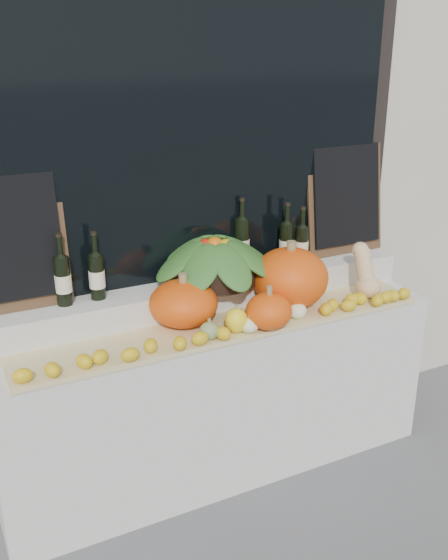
{
  "coord_description": "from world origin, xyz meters",
  "views": [
    {
      "loc": [
        -1.26,
        -1.05,
        2.2
      ],
      "look_at": [
        0.0,
        1.45,
        1.12
      ],
      "focal_mm": 40.0,
      "sensor_mm": 36.0,
      "label": 1
    }
  ],
  "objects_px": {
    "pumpkin_left": "(183,303)",
    "wine_bottle_tall": "(242,244)",
    "butternut_squash": "(366,274)",
    "produce_bowl": "(215,259)",
    "pumpkin_right": "(290,278)"
  },
  "relations": [
    {
      "from": "butternut_squash",
      "to": "wine_bottle_tall",
      "type": "relative_size",
      "value": 0.73
    },
    {
      "from": "wine_bottle_tall",
      "to": "pumpkin_right",
      "type": "bearing_deg",
      "value": -62.7
    },
    {
      "from": "pumpkin_left",
      "to": "butternut_squash",
      "type": "bearing_deg",
      "value": -5.68
    },
    {
      "from": "produce_bowl",
      "to": "wine_bottle_tall",
      "type": "relative_size",
      "value": 1.74
    },
    {
      "from": "pumpkin_left",
      "to": "pumpkin_right",
      "type": "xyz_separation_m",
      "value": [
        0.58,
        -0.04,
        0.04
      ]
    },
    {
      "from": "butternut_squash",
      "to": "wine_bottle_tall",
      "type": "xyz_separation_m",
      "value": [
        -0.58,
        0.34,
        0.15
      ]
    },
    {
      "from": "pumpkin_left",
      "to": "wine_bottle_tall",
      "type": "height_order",
      "value": "wine_bottle_tall"
    },
    {
      "from": "pumpkin_right",
      "to": "produce_bowl",
      "type": "bearing_deg",
      "value": 149.89
    },
    {
      "from": "pumpkin_left",
      "to": "produce_bowl",
      "type": "xyz_separation_m",
      "value": [
        0.24,
        0.16,
        0.14
      ]
    },
    {
      "from": "pumpkin_left",
      "to": "pumpkin_right",
      "type": "distance_m",
      "value": 0.58
    },
    {
      "from": "produce_bowl",
      "to": "wine_bottle_tall",
      "type": "distance_m",
      "value": 0.21
    },
    {
      "from": "pumpkin_left",
      "to": "produce_bowl",
      "type": "relative_size",
      "value": 0.49
    },
    {
      "from": "pumpkin_right",
      "to": "produce_bowl",
      "type": "relative_size",
      "value": 0.57
    },
    {
      "from": "pumpkin_right",
      "to": "wine_bottle_tall",
      "type": "bearing_deg",
      "value": 117.3
    },
    {
      "from": "pumpkin_left",
      "to": "wine_bottle_tall",
      "type": "xyz_separation_m",
      "value": [
        0.44,
        0.23,
        0.17
      ]
    }
  ]
}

